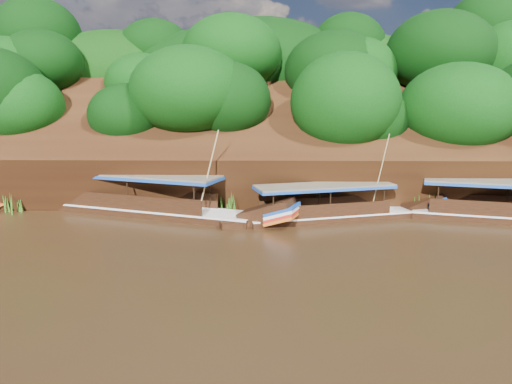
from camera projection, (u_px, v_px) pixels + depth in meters
ground at (323, 259)px, 24.04m from camera, size 160.00×160.00×0.00m
riverbank at (296, 160)px, 45.99m from camera, size 120.00×30.06×19.40m
boat_1 at (344, 211)px, 31.74m from camera, size 13.22×5.48×5.88m
boat_2 at (162, 207)px, 32.52m from camera, size 17.10×7.82×6.23m
reeds at (259, 200)px, 33.22m from camera, size 49.43×2.30×2.12m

